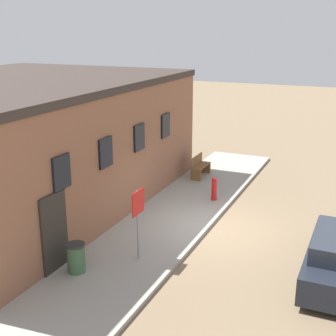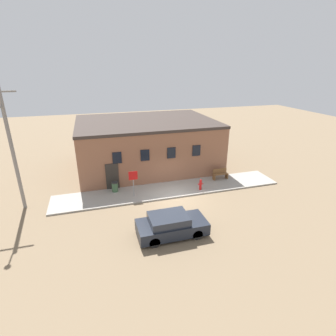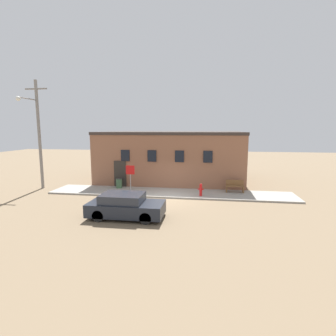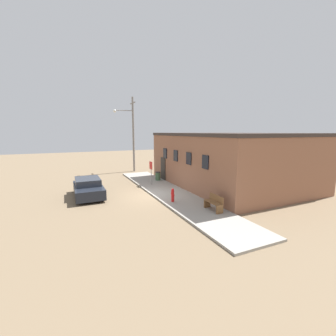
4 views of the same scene
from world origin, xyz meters
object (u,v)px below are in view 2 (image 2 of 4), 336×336
at_px(bench, 220,174).
at_px(utility_pole, 10,144).
at_px(trash_bin, 115,187).
at_px(parked_car, 171,225).
at_px(stop_sign, 133,179).
at_px(fire_hydrant, 201,184).

relative_size(bench, utility_pole, 0.15).
height_order(trash_bin, parked_car, parked_car).
relative_size(stop_sign, bench, 1.55).
relative_size(bench, trash_bin, 1.63).
bearing_deg(fire_hydrant, utility_pole, 175.79).
height_order(fire_hydrant, parked_car, parked_car).
relative_size(utility_pole, parked_car, 2.10).
bearing_deg(stop_sign, fire_hydrant, -4.72).
bearing_deg(stop_sign, bench, 7.73).
height_order(fire_hydrant, utility_pole, utility_pole).
distance_m(trash_bin, utility_pole, 7.50).
bearing_deg(fire_hydrant, stop_sign, 175.28).
distance_m(stop_sign, utility_pole, 8.16).
bearing_deg(bench, trash_bin, 179.24).
bearing_deg(bench, fire_hydrant, -149.15).
distance_m(bench, trash_bin, 8.90).
bearing_deg(fire_hydrant, parked_car, -128.94).
relative_size(stop_sign, trash_bin, 2.52).
bearing_deg(stop_sign, parked_car, -76.23).
bearing_deg(trash_bin, parked_car, -68.13).
bearing_deg(parked_car, bench, 44.72).
relative_size(trash_bin, utility_pole, 0.09).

